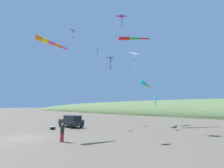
# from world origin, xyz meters

# --- Properties ---
(ground_plane) EXTENTS (600.00, 600.00, 0.00)m
(ground_plane) POSITION_xyz_m (0.00, 0.00, 0.00)
(ground_plane) COLOR #756654
(dune_ridge_grassy) EXTENTS (28.00, 240.00, 11.37)m
(dune_ridge_grassy) POSITION_xyz_m (-55.00, 0.00, 0.00)
(dune_ridge_grassy) COLOR #6B844C
(dune_ridge_grassy) RESTS_ON ground_plane
(parked_car) EXTENTS (2.20, 4.37, 1.85)m
(parked_car) POSITION_xyz_m (-8.14, -3.65, 0.95)
(parked_car) COLOR black
(parked_car) RESTS_ON ground_plane
(cooler_box) EXTENTS (0.62, 0.42, 0.42)m
(cooler_box) POSITION_xyz_m (-4.95, -3.47, 0.21)
(cooler_box) COLOR black
(cooler_box) RESTS_ON ground_plane
(person_adult_flyer) EXTENTS (0.66, 0.65, 1.85)m
(person_adult_flyer) POSITION_xyz_m (-1.76, 4.68, 1.01)
(person_adult_flyer) COLOR #B72833
(person_adult_flyer) RESTS_ON ground_plane
(kite_delta_long_streamer_right) EXTENTS (15.07, 1.97, 14.89)m
(kite_delta_long_streamer_right) POSITION_xyz_m (-20.69, 0.06, 14.26)
(kite_delta_long_streamer_right) COLOR white
(kite_delta_long_streamer_right) RESTS_ON ground_plane
(kite_delta_long_streamer_left) EXTENTS (10.17, 1.14, 15.39)m
(kite_delta_long_streamer_left) POSITION_xyz_m (-14.48, -4.90, 15.01)
(kite_delta_long_streamer_left) COLOR blue
(kite_delta_long_streamer_left) RESTS_ON ground_plane
(kite_delta_teal_far_right) EXTENTS (12.06, 7.55, 8.82)m
(kite_delta_teal_far_right) POSITION_xyz_m (-5.88, 6.92, 8.55)
(kite_delta_teal_far_right) COLOR black
(kite_delta_teal_far_right) RESTS_ON ground_plane
(kite_windsock_checkered_midright) EXTENTS (10.80, 5.21, 11.69)m
(kite_windsock_checkered_midright) POSITION_xyz_m (-1.66, 0.56, 11.00)
(kite_windsock_checkered_midright) COLOR orange
(kite_windsock_checkered_midright) RESTS_ON ground_plane
(kite_delta_blue_topmost) EXTENTS (7.25, 0.90, 17.17)m
(kite_delta_blue_topmost) POSITION_xyz_m (-8.72, -5.00, 16.76)
(kite_delta_blue_topmost) COLOR black
(kite_delta_blue_topmost) RESTS_ON ground_plane
(kite_windsock_green_low_center) EXTENTS (14.72, 9.05, 7.90)m
(kite_windsock_green_low_center) POSITION_xyz_m (-18.13, 3.72, 7.29)
(kite_windsock_green_low_center) COLOR #1EB7C6
(kite_windsock_green_low_center) RESTS_ON ground_plane
(kite_delta_yellow_midlevel) EXTENTS (6.57, 10.27, 4.76)m
(kite_delta_yellow_midlevel) POSITION_xyz_m (-15.70, 7.02, 4.48)
(kite_delta_yellow_midlevel) COLOR #1EB7C6
(kite_delta_yellow_midlevel) RESTS_ON ground_plane
(kite_delta_magenta_far_left) EXTENTS (7.31, 6.58, 17.74)m
(kite_delta_magenta_far_left) POSITION_xyz_m (-11.93, 3.67, 17.46)
(kite_delta_magenta_far_left) COLOR purple
(kite_delta_magenta_far_left) RESTS_ON ground_plane
(kite_windsock_striped_overhead) EXTENTS (10.81, 4.99, 17.27)m
(kite_windsock_striped_overhead) POSITION_xyz_m (-18.29, 0.49, 16.74)
(kite_windsock_striped_overhead) COLOR red
(kite_windsock_striped_overhead) RESTS_ON ground_plane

